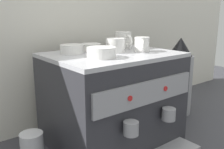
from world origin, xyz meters
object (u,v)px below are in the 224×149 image
Objects in this scene: ceramic_cup_0 at (142,44)px; ceramic_bowl_1 at (72,49)px; ceramic_bowl_0 at (101,53)px; coffee_grinder at (179,78)px; espresso_machine at (113,98)px; ceramic_cup_2 at (124,40)px; ceramic_cup_1 at (116,45)px; ceramic_bowl_2 at (91,47)px.

ceramic_cup_0 is 0.88× the size of ceramic_bowl_1.
ceramic_bowl_0 reaches higher than coffee_grinder.
ceramic_cup_2 reaches higher than espresso_machine.
ceramic_cup_2 is (0.11, 0.08, 0.01)m from ceramic_cup_1.
ceramic_cup_0 is at bearing -28.59° from ceramic_cup_1.
ceramic_cup_2 is 0.45m from coffee_grinder.
espresso_machine is 0.25m from ceramic_bowl_2.
ceramic_bowl_1 is at bearing 152.05° from ceramic_cup_1.
ceramic_cup_2 reaches higher than ceramic_bowl_0.
ceramic_cup_1 is (-0.10, 0.06, -0.00)m from ceramic_cup_0.
ceramic_cup_0 is 0.78× the size of ceramic_bowl_0.
coffee_grinder is at bearing -8.67° from ceramic_cup_2.
ceramic_cup_1 is at bearing -177.67° from coffee_grinder.
ceramic_cup_1 reaches higher than coffee_grinder.
espresso_machine is at bearing -70.73° from ceramic_bowl_2.
ceramic_bowl_1 is 0.70m from coffee_grinder.
ceramic_bowl_0 reaches higher than ceramic_bowl_2.
ceramic_bowl_2 is at bearing 9.08° from ceramic_bowl_1.
espresso_machine is 4.87× the size of ceramic_bowl_0.
ceramic_cup_1 is 0.14m from ceramic_cup_2.
ceramic_bowl_2 is 0.60m from coffee_grinder.
ceramic_cup_2 is 1.22× the size of ceramic_bowl_1.
ceramic_cup_2 is (0.01, 0.13, 0.01)m from ceramic_cup_0.
ceramic_cup_0 is at bearing -44.85° from ceramic_bowl_2.
ceramic_bowl_0 is at bearing -171.51° from coffee_grinder.
ceramic_cup_0 is at bearing -93.34° from ceramic_cup_2.
ceramic_cup_0 is at bearing -28.20° from ceramic_bowl_1.
ceramic_cup_1 reaches higher than espresso_machine.
ceramic_cup_2 is at bearing 31.72° from ceramic_bowl_0.
ceramic_cup_2 reaches higher than ceramic_cup_0.
ceramic_cup_0 is 0.20× the size of coffee_grinder.
espresso_machine is 6.27× the size of ceramic_cup_0.
ceramic_cup_2 is at bearing -9.79° from ceramic_bowl_2.
coffee_grinder reaches higher than ceramic_bowl_2.
ceramic_bowl_1 is (-0.28, 0.01, -0.02)m from ceramic_cup_2.
ceramic_bowl_1 is 1.08× the size of ceramic_bowl_2.
espresso_machine is at bearing -148.41° from ceramic_cup_2.
ceramic_cup_1 is 0.12m from ceramic_bowl_2.
ceramic_cup_2 is at bearing 34.85° from ceramic_cup_1.
ceramic_cup_0 is 0.76× the size of ceramic_cup_1.
ceramic_bowl_0 is 0.66m from coffee_grinder.
ceramic_bowl_2 is at bearing 119.62° from ceramic_cup_1.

